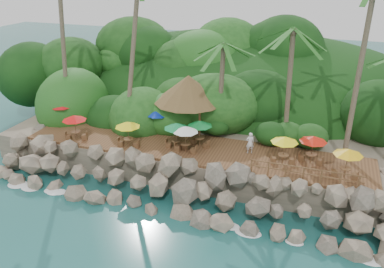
% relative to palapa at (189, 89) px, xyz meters
% --- Properties ---
extents(ground, '(140.00, 140.00, 0.00)m').
position_rel_palapa_xyz_m(ground, '(1.41, -9.22, -5.79)').
color(ground, '#19514F').
rests_on(ground, ground).
extents(land_base, '(32.00, 25.20, 2.10)m').
position_rel_palapa_xyz_m(land_base, '(1.41, 6.78, -4.74)').
color(land_base, gray).
rests_on(land_base, ground).
extents(jungle_hill, '(44.80, 28.00, 15.40)m').
position_rel_palapa_xyz_m(jungle_hill, '(1.41, 14.28, -5.79)').
color(jungle_hill, '#143811').
rests_on(jungle_hill, ground).
extents(seawall, '(29.00, 4.00, 2.30)m').
position_rel_palapa_xyz_m(seawall, '(1.41, -7.22, -4.64)').
color(seawall, gray).
rests_on(seawall, ground).
extents(terrace, '(26.00, 5.00, 0.20)m').
position_rel_palapa_xyz_m(terrace, '(1.41, -3.22, -3.59)').
color(terrace, brown).
rests_on(terrace, land_base).
extents(jungle_foliage, '(44.00, 16.00, 12.00)m').
position_rel_palapa_xyz_m(jungle_foliage, '(1.41, 5.78, -5.79)').
color(jungle_foliage, '#143811').
rests_on(jungle_foliage, ground).
extents(foam_line, '(25.20, 0.80, 0.06)m').
position_rel_palapa_xyz_m(foam_line, '(1.41, -8.92, -5.76)').
color(foam_line, white).
rests_on(foam_line, ground).
extents(palms, '(31.90, 7.03, 13.63)m').
position_rel_palapa_xyz_m(palms, '(3.75, -0.39, 6.36)').
color(palms, brown).
rests_on(palms, ground).
extents(palapa, '(5.59, 5.59, 4.60)m').
position_rel_palapa_xyz_m(palapa, '(0.00, 0.00, 0.00)').
color(palapa, brown).
rests_on(palapa, ground).
extents(dining_clusters, '(24.43, 5.07, 2.03)m').
position_rel_palapa_xyz_m(dining_clusters, '(1.07, -3.49, -1.81)').
color(dining_clusters, brown).
rests_on(dining_clusters, terrace).
extents(railing, '(7.20, 0.10, 1.00)m').
position_rel_palapa_xyz_m(railing, '(9.67, -5.57, -2.89)').
color(railing, brown).
rests_on(railing, terrace).
extents(waiter, '(0.69, 0.58, 1.61)m').
position_rel_palapa_xyz_m(waiter, '(5.67, -2.72, -2.69)').
color(waiter, silver).
rests_on(waiter, terrace).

